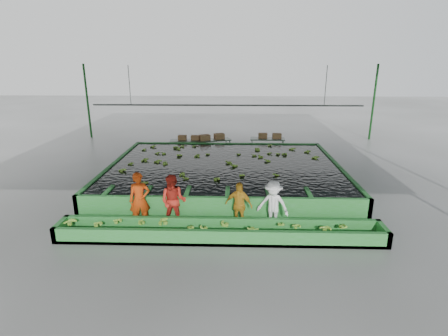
{
  "coord_description": "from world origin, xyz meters",
  "views": [
    {
      "loc": [
        0.43,
        -13.19,
        5.28
      ],
      "look_at": [
        0.0,
        0.5,
        1.0
      ],
      "focal_mm": 28.0,
      "sensor_mm": 36.0,
      "label": 1
    }
  ],
  "objects_px": {
    "worker_b": "(173,201)",
    "worker_d": "(273,205)",
    "sorting_trough": "(220,231)",
    "worker_a": "(140,200)",
    "packing_table_right": "(267,146)",
    "box_stack_left": "(189,140)",
    "packing_table_mid": "(214,147)",
    "box_stack_mid": "(212,140)",
    "packing_table_left": "(187,148)",
    "worker_c": "(239,205)",
    "flotation_tank": "(225,173)",
    "box_stack_right": "(270,138)"
  },
  "relations": [
    {
      "from": "worker_b",
      "to": "worker_d",
      "type": "distance_m",
      "value": 3.22
    },
    {
      "from": "sorting_trough",
      "to": "worker_a",
      "type": "xyz_separation_m",
      "value": [
        -2.63,
        0.8,
        0.67
      ]
    },
    {
      "from": "packing_table_right",
      "to": "box_stack_left",
      "type": "xyz_separation_m",
      "value": [
        -4.52,
        -0.44,
        0.43
      ]
    },
    {
      "from": "worker_a",
      "to": "worker_b",
      "type": "height_order",
      "value": "worker_a"
    },
    {
      "from": "worker_a",
      "to": "packing_table_mid",
      "type": "xyz_separation_m",
      "value": [
        1.84,
        9.2,
        -0.48
      ]
    },
    {
      "from": "sorting_trough",
      "to": "box_stack_mid",
      "type": "relative_size",
      "value": 6.97
    },
    {
      "from": "packing_table_left",
      "to": "box_stack_left",
      "type": "xyz_separation_m",
      "value": [
        0.09,
        0.07,
        0.44
      ]
    },
    {
      "from": "sorting_trough",
      "to": "worker_c",
      "type": "relative_size",
      "value": 6.43
    },
    {
      "from": "packing_table_right",
      "to": "box_stack_left",
      "type": "height_order",
      "value": "box_stack_left"
    },
    {
      "from": "worker_c",
      "to": "packing_table_mid",
      "type": "height_order",
      "value": "worker_c"
    },
    {
      "from": "sorting_trough",
      "to": "packing_table_right",
      "type": "xyz_separation_m",
      "value": [
        2.33,
        10.28,
        0.2
      ]
    },
    {
      "from": "worker_b",
      "to": "box_stack_mid",
      "type": "height_order",
      "value": "worker_b"
    },
    {
      "from": "sorting_trough",
      "to": "worker_a",
      "type": "bearing_deg",
      "value": 163.11
    },
    {
      "from": "flotation_tank",
      "to": "worker_b",
      "type": "height_order",
      "value": "worker_b"
    },
    {
      "from": "packing_table_mid",
      "to": "box_stack_mid",
      "type": "distance_m",
      "value": 0.45
    },
    {
      "from": "worker_b",
      "to": "packing_table_right",
      "type": "distance_m",
      "value": 10.24
    },
    {
      "from": "box_stack_right",
      "to": "worker_d",
      "type": "bearing_deg",
      "value": -94.7
    },
    {
      "from": "worker_c",
      "to": "packing_table_mid",
      "type": "xyz_separation_m",
      "value": [
        -1.37,
        9.2,
        -0.34
      ]
    },
    {
      "from": "worker_b",
      "to": "worker_a",
      "type": "bearing_deg",
      "value": -174.81
    },
    {
      "from": "worker_c",
      "to": "packing_table_left",
      "type": "xyz_separation_m",
      "value": [
        -2.87,
        8.97,
        -0.34
      ]
    },
    {
      "from": "packing_table_right",
      "to": "packing_table_mid",
      "type": "bearing_deg",
      "value": -174.91
    },
    {
      "from": "box_stack_mid",
      "to": "packing_table_left",
      "type": "bearing_deg",
      "value": -172.77
    },
    {
      "from": "worker_d",
      "to": "packing_table_mid",
      "type": "distance_m",
      "value": 9.53
    },
    {
      "from": "flotation_tank",
      "to": "packing_table_right",
      "type": "distance_m",
      "value": 5.67
    },
    {
      "from": "worker_a",
      "to": "worker_c",
      "type": "relative_size",
      "value": 1.18
    },
    {
      "from": "sorting_trough",
      "to": "packing_table_right",
      "type": "distance_m",
      "value": 10.54
    },
    {
      "from": "packing_table_mid",
      "to": "box_stack_left",
      "type": "distance_m",
      "value": 1.48
    },
    {
      "from": "worker_a",
      "to": "worker_d",
      "type": "relative_size",
      "value": 1.14
    },
    {
      "from": "worker_a",
      "to": "packing_table_left",
      "type": "height_order",
      "value": "worker_a"
    },
    {
      "from": "flotation_tank",
      "to": "sorting_trough",
      "type": "height_order",
      "value": "flotation_tank"
    },
    {
      "from": "worker_c",
      "to": "packing_table_mid",
      "type": "relative_size",
      "value": 0.81
    },
    {
      "from": "packing_table_left",
      "to": "worker_b",
      "type": "bearing_deg",
      "value": -85.19
    },
    {
      "from": "packing_table_left",
      "to": "worker_d",
      "type": "bearing_deg",
      "value": -66.13
    },
    {
      "from": "flotation_tank",
      "to": "packing_table_left",
      "type": "relative_size",
      "value": 5.21
    },
    {
      "from": "sorting_trough",
      "to": "worker_b",
      "type": "bearing_deg",
      "value": 152.46
    },
    {
      "from": "worker_a",
      "to": "packing_table_right",
      "type": "relative_size",
      "value": 0.93
    },
    {
      "from": "worker_c",
      "to": "sorting_trough",
      "type": "bearing_deg",
      "value": -106.18
    },
    {
      "from": "worker_a",
      "to": "worker_c",
      "type": "bearing_deg",
      "value": -16.35
    },
    {
      "from": "flotation_tank",
      "to": "worker_d",
      "type": "distance_m",
      "value": 4.63
    },
    {
      "from": "worker_c",
      "to": "box_stack_mid",
      "type": "xyz_separation_m",
      "value": [
        -1.45,
        9.15,
        0.1
      ]
    },
    {
      "from": "sorting_trough",
      "to": "packing_table_mid",
      "type": "distance_m",
      "value": 10.03
    },
    {
      "from": "worker_a",
      "to": "box_stack_right",
      "type": "height_order",
      "value": "worker_a"
    },
    {
      "from": "box_stack_mid",
      "to": "box_stack_right",
      "type": "bearing_deg",
      "value": 6.29
    },
    {
      "from": "worker_c",
      "to": "packing_table_left",
      "type": "relative_size",
      "value": 0.81
    },
    {
      "from": "flotation_tank",
      "to": "packing_table_right",
      "type": "height_order",
      "value": "flotation_tank"
    },
    {
      "from": "sorting_trough",
      "to": "box_stack_right",
      "type": "height_order",
      "value": "box_stack_right"
    },
    {
      "from": "worker_c",
      "to": "box_stack_mid",
      "type": "distance_m",
      "value": 9.27
    },
    {
      "from": "sorting_trough",
      "to": "packing_table_mid",
      "type": "relative_size",
      "value": 5.19
    },
    {
      "from": "packing_table_left",
      "to": "box_stack_mid",
      "type": "relative_size",
      "value": 1.34
    },
    {
      "from": "worker_d",
      "to": "packing_table_left",
      "type": "height_order",
      "value": "worker_d"
    }
  ]
}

